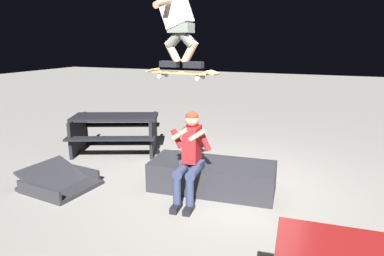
{
  "coord_description": "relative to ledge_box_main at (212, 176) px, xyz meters",
  "views": [
    {
      "loc": [
        -1.36,
        4.69,
        2.21
      ],
      "look_at": [
        0.31,
        0.5,
        1.04
      ],
      "focal_mm": 31.41,
      "sensor_mm": 36.0,
      "label": 1
    }
  ],
  "objects": [
    {
      "name": "ground_plane",
      "position": [
        -0.12,
        -0.15,
        -0.22
      ],
      "size": [
        40.0,
        40.0,
        0.0
      ],
      "primitive_type": "plane",
      "color": "gray"
    },
    {
      "name": "ledge_box_main",
      "position": [
        0.0,
        0.0,
        0.0
      ],
      "size": [
        1.93,
        0.91,
        0.44
      ],
      "primitive_type": "cube",
      "rotation": [
        0.0,
        0.0,
        0.09
      ],
      "color": "#28282D",
      "rests_on": "ground"
    },
    {
      "name": "person_sitting_on_ledge",
      "position": [
        0.18,
        0.45,
        0.48
      ],
      "size": [
        0.6,
        0.77,
        1.28
      ],
      "color": "#2D3856",
      "rests_on": "ground"
    },
    {
      "name": "skateboard",
      "position": [
        0.31,
        0.43,
        1.58
      ],
      "size": [
        1.03,
        0.28,
        0.13
      ],
      "color": "#AD8451"
    },
    {
      "name": "skater_airborne",
      "position": [
        0.37,
        0.43,
        2.27
      ],
      "size": [
        0.63,
        0.89,
        1.12
      ],
      "color": "black"
    },
    {
      "name": "kicker_ramp",
      "position": [
        2.22,
        0.8,
        -0.15
      ],
      "size": [
        1.08,
        0.99,
        0.43
      ],
      "color": "#28282D",
      "rests_on": "ground"
    },
    {
      "name": "picnic_table_back",
      "position": [
        2.45,
        -1.07,
        0.28
      ],
      "size": [
        2.09,
        1.89,
        0.75
      ],
      "color": "black",
      "rests_on": "ground"
    }
  ]
}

